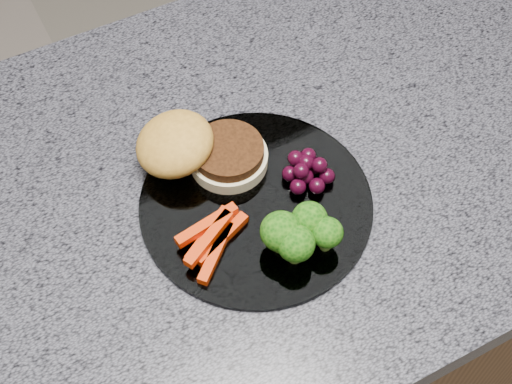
% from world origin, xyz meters
% --- Properties ---
extents(island_cabinet, '(1.20, 0.60, 0.86)m').
position_xyz_m(island_cabinet, '(0.00, 0.00, 0.43)').
color(island_cabinet, brown).
rests_on(island_cabinet, ground).
extents(countertop, '(1.20, 0.60, 0.04)m').
position_xyz_m(countertop, '(0.00, 0.00, 0.88)').
color(countertop, '#555560').
rests_on(countertop, island_cabinet).
extents(plate, '(0.26, 0.26, 0.01)m').
position_xyz_m(plate, '(0.01, -0.05, 0.90)').
color(plate, white).
rests_on(plate, countertop).
extents(burger, '(0.17, 0.15, 0.05)m').
position_xyz_m(burger, '(-0.03, 0.03, 0.93)').
color(burger, beige).
rests_on(burger, plate).
extents(carrot_sticks, '(0.09, 0.08, 0.02)m').
position_xyz_m(carrot_sticks, '(-0.06, -0.07, 0.91)').
color(carrot_sticks, red).
rests_on(carrot_sticks, plate).
extents(broccoli, '(0.08, 0.06, 0.05)m').
position_xyz_m(broccoli, '(0.02, -0.12, 0.94)').
color(broccoli, olive).
rests_on(broccoli, plate).
extents(grape_bunch, '(0.05, 0.06, 0.03)m').
position_xyz_m(grape_bunch, '(0.08, -0.05, 0.92)').
color(grape_bunch, black).
rests_on(grape_bunch, plate).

